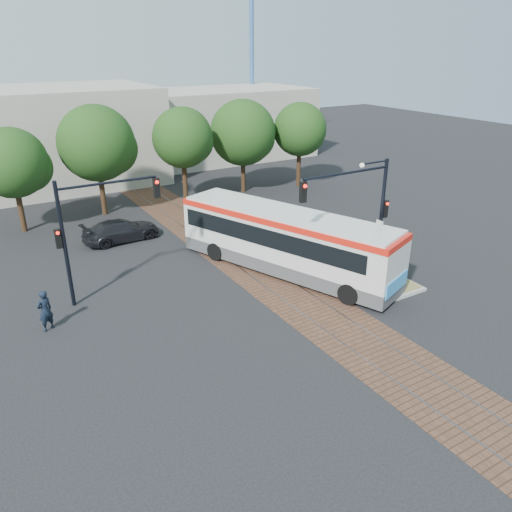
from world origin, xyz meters
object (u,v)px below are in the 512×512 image
object	(u,v)px
city_bus	(285,239)
parked_car	(121,230)
signal_pole_main	(365,203)
signal_pole_left	(88,224)
officer	(45,311)
traffic_island	(373,270)

from	to	relation	value
city_bus	parked_car	distance (m)	10.96
city_bus	signal_pole_main	xyz separation A→B (m)	(2.69, -2.87, 2.29)
signal_pole_main	signal_pole_left	distance (m)	13.14
signal_pole_main	officer	bearing A→B (deg)	168.16
signal_pole_main	parked_car	world-z (taller)	signal_pole_main
signal_pole_main	parked_car	distance (m)	15.20
city_bus	signal_pole_main	world-z (taller)	signal_pole_main
signal_pole_main	officer	size ratio (longest dim) A/B	3.21
signal_pole_left	parked_car	bearing A→B (deg)	64.57
traffic_island	officer	distance (m)	16.11
traffic_island	signal_pole_main	world-z (taller)	signal_pole_main
signal_pole_left	signal_pole_main	bearing A→B (deg)	-21.45
signal_pole_left	city_bus	bearing A→B (deg)	-11.46
signal_pole_left	traffic_island	bearing A→B (deg)	-20.36
city_bus	officer	bearing A→B (deg)	157.90
parked_car	traffic_island	bearing A→B (deg)	-144.43
traffic_island	signal_pole_main	bearing A→B (deg)	174.64
city_bus	traffic_island	xyz separation A→B (m)	(3.65, -2.96, -1.54)
city_bus	signal_pole_main	size ratio (longest dim) A/B	2.10
parked_car	officer	bearing A→B (deg)	141.80
signal_pole_left	parked_car	size ratio (longest dim) A/B	1.27
parked_car	signal_pole_left	bearing A→B (deg)	150.58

